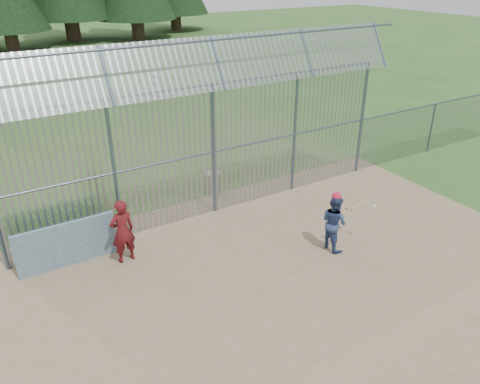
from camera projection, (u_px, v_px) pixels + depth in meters
ground at (280, 266)px, 12.04m from camera, size 120.00×120.00×0.00m
dirt_infield at (292, 276)px, 11.66m from camera, size 14.00×10.00×0.02m
dugout_wall at (67, 244)px, 11.85m from camera, size 2.50×0.12×1.20m
batter at (334, 222)px, 12.47m from camera, size 0.60×0.77×1.57m
onlooker at (123, 231)px, 11.89m from camera, size 0.68×0.49×1.75m
bg_kid_standing at (156, 84)px, 26.87m from camera, size 0.83×0.72×1.44m
bg_kid_seated at (111, 95)px, 25.96m from camera, size 0.48×0.23×0.79m
batting_gear at (342, 199)px, 12.22m from camera, size 1.25×0.51×0.59m
trash_can at (212, 183)px, 15.72m from camera, size 0.56×0.56×0.82m
backstop_fence at (266, 130)px, 14.47m from camera, size 20.09×0.81×5.30m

